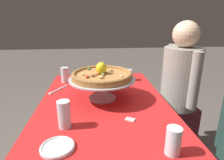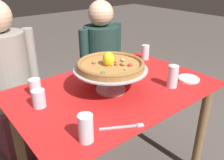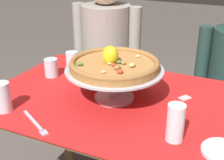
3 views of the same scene
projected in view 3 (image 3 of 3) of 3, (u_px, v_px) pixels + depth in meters
The scene contains 11 objects.
dining_table at pixel (122, 123), 1.40m from camera, with size 1.21×0.80×0.75m.
pizza_stand at pixel (114, 76), 1.32m from camera, with size 0.42×0.42×0.14m.
pizza at pixel (114, 64), 1.29m from camera, with size 0.38×0.38×0.10m.
water_glass_back_left at pixel (72, 61), 1.68m from camera, with size 0.07×0.07×0.09m.
water_glass_side_left at pixel (51, 69), 1.58m from camera, with size 0.07×0.07×0.09m.
water_glass_front_right at pixel (175, 125), 1.05m from camera, with size 0.06×0.06×0.14m.
water_glass_front_left at pixel (3, 99), 1.24m from camera, with size 0.06×0.06×0.12m.
side_plate at pixel (223, 151), 1.00m from camera, with size 0.14×0.14×0.02m.
dinner_fork at pixel (36, 124), 1.16m from camera, with size 0.19×0.12×0.01m.
sugar_packet at pixel (185, 98), 1.36m from camera, with size 0.05×0.04×0.01m, color beige.
diner_left at pixel (106, 65), 2.16m from camera, with size 0.49×0.35×1.24m.
Camera 3 is at (0.46, -1.11, 1.38)m, focal length 48.85 mm.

